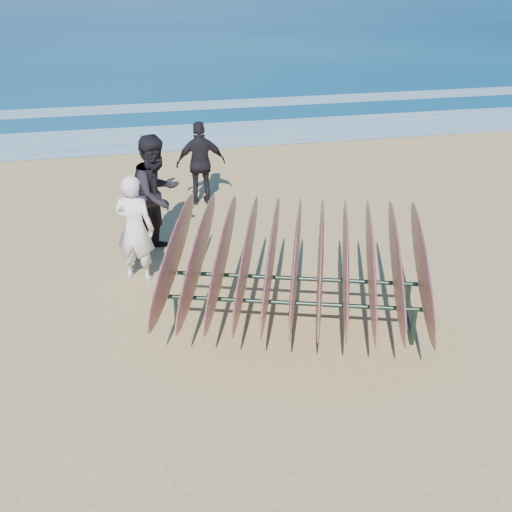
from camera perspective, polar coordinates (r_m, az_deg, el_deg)
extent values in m
plane|color=tan|center=(7.85, 1.25, -8.76)|extent=(120.00, 120.00, 0.00)
plane|color=navy|center=(61.46, -11.56, 21.28)|extent=(160.00, 160.00, 0.00)
plane|color=white|center=(16.95, -6.71, 10.48)|extent=(160.00, 160.00, 0.00)
plane|color=white|center=(20.33, -7.80, 13.01)|extent=(160.00, 160.00, 0.00)
cylinder|color=black|center=(8.23, -7.08, -5.14)|extent=(0.06, 0.06, 0.50)
cylinder|color=black|center=(8.14, 13.82, -6.14)|extent=(0.06, 0.06, 0.50)
cylinder|color=black|center=(8.78, -6.18, -2.97)|extent=(0.06, 0.06, 0.50)
cylinder|color=black|center=(8.69, 13.34, -3.88)|extent=(0.06, 0.06, 0.50)
cylinder|color=black|center=(7.92, 3.35, -4.20)|extent=(3.06, 1.05, 0.06)
cylinder|color=black|center=(8.49, 3.57, -2.01)|extent=(3.06, 1.05, 0.06)
cylinder|color=black|center=(8.59, -6.56, -5.01)|extent=(0.25, 0.63, 0.04)
cylinder|color=black|center=(8.50, 13.45, -5.96)|extent=(0.25, 0.63, 0.04)
ellipsoid|color=maroon|center=(8.20, -7.33, 0.09)|extent=(0.97, 2.78, 1.12)
ellipsoid|color=maroon|center=(8.14, -5.20, -0.01)|extent=(0.97, 2.78, 1.12)
ellipsoid|color=maroon|center=(8.09, -3.05, -0.11)|extent=(0.97, 2.78, 1.12)
ellipsoid|color=maroon|center=(8.05, -0.87, -0.21)|extent=(0.97, 2.78, 1.12)
ellipsoid|color=maroon|center=(8.02, 1.33, -0.31)|extent=(0.97, 2.78, 1.12)
ellipsoid|color=maroon|center=(8.01, 3.54, -0.41)|extent=(0.97, 2.78, 1.12)
ellipsoid|color=maroon|center=(8.00, 5.76, -0.51)|extent=(0.97, 2.78, 1.12)
ellipsoid|color=maroon|center=(8.01, 7.98, -0.61)|extent=(0.97, 2.78, 1.12)
ellipsoid|color=maroon|center=(8.03, 10.18, -0.71)|extent=(0.97, 2.78, 1.12)
ellipsoid|color=maroon|center=(8.06, 12.38, -0.80)|extent=(0.97, 2.78, 1.12)
ellipsoid|color=maroon|center=(8.11, 14.55, -0.90)|extent=(0.97, 2.78, 1.12)
imported|color=white|center=(9.36, -10.74, 2.40)|extent=(0.69, 0.60, 1.61)
imported|color=black|center=(10.15, -8.82, 5.38)|extent=(1.18, 1.17, 1.92)
imported|color=black|center=(12.16, -4.92, 8.21)|extent=(0.93, 0.39, 1.58)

